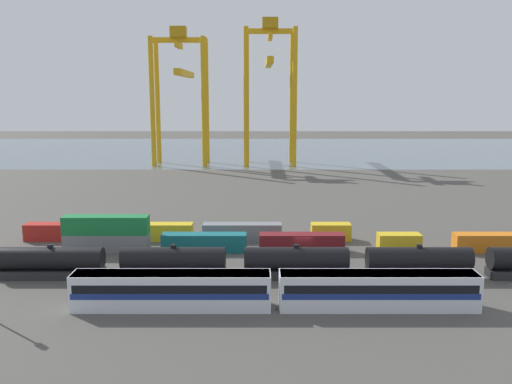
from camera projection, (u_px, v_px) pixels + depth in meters
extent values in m
plane|color=#4C4944|center=(289.00, 199.00, 116.83)|extent=(420.00, 420.00, 0.00)
cube|color=slate|center=(275.00, 150.00, 215.69)|extent=(400.00, 110.00, 0.01)
cube|color=silver|center=(173.00, 291.00, 57.28)|extent=(20.80, 3.10, 3.90)
cube|color=navy|center=(173.00, 291.00, 57.30)|extent=(20.38, 3.14, 0.64)
cube|color=black|center=(173.00, 284.00, 57.16)|extent=(19.97, 3.13, 0.90)
cube|color=slate|center=(173.00, 274.00, 56.96)|extent=(20.59, 2.85, 0.36)
cube|color=silver|center=(380.00, 291.00, 57.21)|extent=(20.80, 3.10, 3.90)
cube|color=navy|center=(380.00, 292.00, 57.23)|extent=(20.38, 3.14, 0.64)
cube|color=black|center=(380.00, 285.00, 57.09)|extent=(19.97, 3.13, 0.90)
cube|color=slate|center=(381.00, 275.00, 56.89)|extent=(20.59, 2.85, 0.36)
cube|color=#232326|center=(54.00, 273.00, 67.11)|extent=(12.71, 2.50, 1.10)
cylinder|color=black|center=(53.00, 258.00, 66.77)|extent=(12.71, 2.76, 2.76)
cylinder|color=black|center=(52.00, 246.00, 66.49)|extent=(0.70, 0.70, 0.36)
cube|color=#232326|center=(176.00, 273.00, 67.07)|extent=(12.71, 2.50, 1.10)
cylinder|color=black|center=(175.00, 258.00, 66.72)|extent=(12.71, 2.76, 2.76)
cylinder|color=black|center=(175.00, 246.00, 66.44)|extent=(0.70, 0.70, 0.36)
cube|color=#232326|center=(298.00, 273.00, 67.02)|extent=(12.71, 2.50, 1.10)
cylinder|color=black|center=(298.00, 258.00, 66.67)|extent=(12.71, 2.76, 2.76)
cylinder|color=black|center=(298.00, 246.00, 66.39)|extent=(0.70, 0.70, 0.36)
cube|color=#232326|center=(420.00, 274.00, 66.97)|extent=(12.71, 2.50, 1.10)
cylinder|color=black|center=(421.00, 258.00, 66.63)|extent=(12.71, 2.76, 2.76)
cylinder|color=black|center=(421.00, 246.00, 66.35)|extent=(0.70, 0.70, 0.36)
cube|color=slate|center=(109.00, 242.00, 78.12)|extent=(12.10, 2.44, 2.60)
cube|color=#197538|center=(108.00, 225.00, 77.65)|extent=(12.10, 2.44, 2.60)
cube|color=#146066|center=(206.00, 243.00, 78.07)|extent=(12.10, 2.44, 2.60)
cube|color=maroon|center=(303.00, 243.00, 78.03)|extent=(12.10, 2.44, 2.60)
cube|color=gold|center=(401.00, 243.00, 77.98)|extent=(6.04, 2.44, 2.60)
cube|color=orange|center=(498.00, 243.00, 77.94)|extent=(12.10, 2.44, 2.60)
cube|color=#AD211C|center=(67.00, 232.00, 84.20)|extent=(12.10, 2.44, 2.60)
cube|color=gold|center=(155.00, 232.00, 84.15)|extent=(12.10, 2.44, 2.60)
cube|color=slate|center=(244.00, 232.00, 84.11)|extent=(12.10, 2.44, 2.60)
cube|color=gold|center=(333.00, 232.00, 84.07)|extent=(6.04, 2.44, 2.60)
cylinder|color=gold|center=(154.00, 102.00, 165.86)|extent=(1.50, 1.50, 39.12)
cylinder|color=gold|center=(206.00, 102.00, 165.81)|extent=(1.50, 1.50, 39.12)
cylinder|color=gold|center=(159.00, 102.00, 174.88)|extent=(1.50, 1.50, 39.12)
cylinder|color=gold|center=(208.00, 102.00, 174.83)|extent=(1.50, 1.50, 39.12)
cube|color=gold|center=(180.00, 40.00, 166.99)|extent=(17.31, 1.20, 1.60)
cube|color=gold|center=(181.00, 45.00, 167.27)|extent=(1.20, 10.77, 1.60)
cube|color=gold|center=(187.00, 74.00, 181.92)|extent=(2.00, 38.37, 2.00)
cube|color=#A77A10|center=(180.00, 32.00, 166.56)|extent=(4.80, 4.00, 3.20)
cylinder|color=gold|center=(248.00, 98.00, 164.28)|extent=(1.50, 1.50, 41.74)
cylinder|color=gold|center=(296.00, 98.00, 164.24)|extent=(1.50, 1.50, 41.74)
cylinder|color=gold|center=(249.00, 98.00, 175.81)|extent=(1.50, 1.50, 41.74)
cylinder|color=gold|center=(294.00, 98.00, 175.76)|extent=(1.50, 1.50, 41.74)
cube|color=gold|center=(272.00, 31.00, 166.43)|extent=(16.21, 1.20, 1.60)
cube|color=gold|center=(272.00, 37.00, 166.72)|extent=(1.20, 13.32, 1.60)
cube|color=gold|center=(271.00, 63.00, 180.77)|extent=(2.00, 37.13, 2.00)
cube|color=#A77A10|center=(272.00, 23.00, 166.00)|extent=(4.80, 4.00, 3.20)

